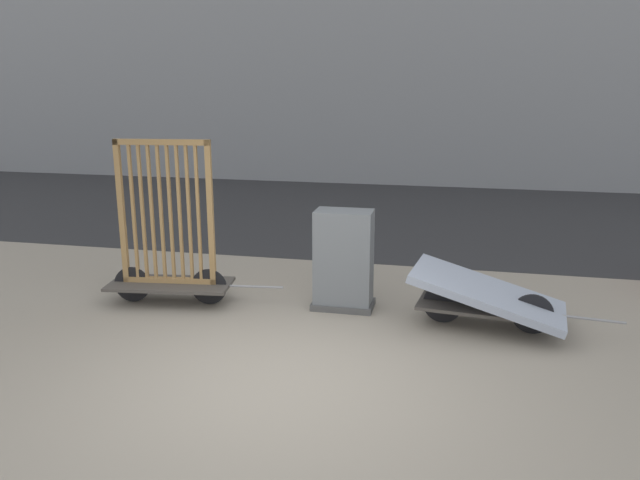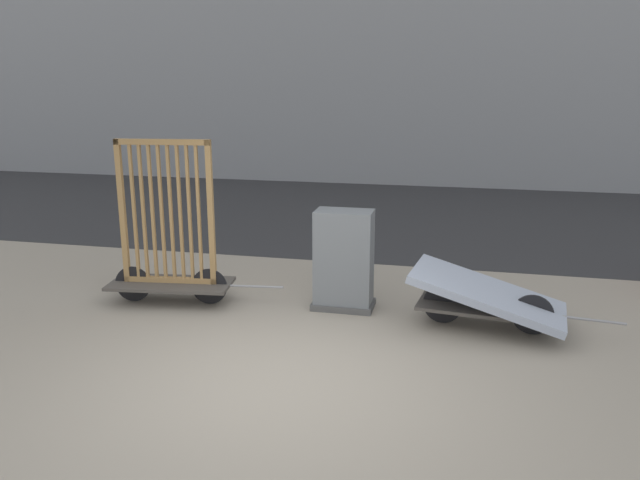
{
  "view_description": "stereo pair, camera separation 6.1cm",
  "coord_description": "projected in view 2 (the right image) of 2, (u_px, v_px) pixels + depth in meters",
  "views": [
    {
      "loc": [
        1.55,
        -5.27,
        2.85
      ],
      "look_at": [
        0.0,
        1.88,
        0.96
      ],
      "focal_mm": 35.0,
      "sensor_mm": 36.0,
      "label": 1
    },
    {
      "loc": [
        1.61,
        -5.26,
        2.85
      ],
      "look_at": [
        0.0,
        1.88,
        0.96
      ],
      "focal_mm": 35.0,
      "sensor_mm": 36.0,
      "label": 2
    }
  ],
  "objects": [
    {
      "name": "ground_plane",
      "position": [
        277.0,
        383.0,
        6.02
      ],
      "size": [
        60.0,
        60.0,
        0.0
      ],
      "primitive_type": "plane",
      "color": "gray"
    },
    {
      "name": "road_strip",
      "position": [
        382.0,
        214.0,
        13.66
      ],
      "size": [
        56.0,
        7.75,
        0.01
      ],
      "color": "#2D2D30",
      "rests_on": "ground_plane"
    },
    {
      "name": "bike_cart_with_bedframe",
      "position": [
        169.0,
        250.0,
        8.05
      ],
      "size": [
        2.31,
        0.86,
        2.14
      ],
      "rotation": [
        0.0,
        0.0,
        0.12
      ],
      "color": "#4C4742",
      "rests_on": "ground_plane"
    },
    {
      "name": "bike_cart_with_mattress",
      "position": [
        488.0,
        297.0,
        7.27
      ],
      "size": [
        2.42,
        1.2,
        0.7
      ],
      "rotation": [
        0.0,
        0.0,
        -0.13
      ],
      "color": "#4C4742",
      "rests_on": "ground_plane"
    },
    {
      "name": "utility_cabinet",
      "position": [
        344.0,
        263.0,
        7.89
      ],
      "size": [
        0.78,
        0.48,
        1.27
      ],
      "color": "#4C4C4C",
      "rests_on": "ground_plane"
    }
  ]
}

